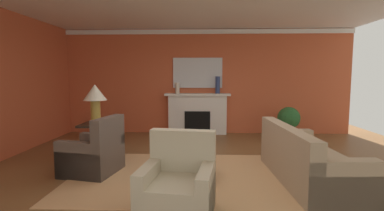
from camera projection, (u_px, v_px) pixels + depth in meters
name	position (u px, v px, depth m)	size (l,w,h in m)	color
ground_plane	(201.00, 171.00, 4.81)	(9.86, 9.86, 0.00)	brown
wall_fireplace	(202.00, 82.00, 7.94)	(8.19, 0.12, 2.90)	#C65633
crown_moulding	(202.00, 32.00, 7.72)	(8.19, 0.08, 0.12)	white
area_rug	(182.00, 176.00, 4.55)	(3.51, 2.44, 0.01)	tan
fireplace	(197.00, 115.00, 7.83)	(1.80, 0.35, 1.13)	white
mantel_mirror	(198.00, 73.00, 7.83)	(1.36, 0.04, 0.83)	silver
sofa	(305.00, 162.00, 4.30)	(1.01, 2.14, 0.85)	tan
armchair_near_window	(94.00, 155.00, 4.66)	(0.94, 0.94, 0.95)	brown
armchair_facing_fireplace	(178.00, 189.00, 3.24)	(0.90, 0.90, 0.95)	#C1B293
coffee_table	(181.00, 156.00, 4.51)	(1.00, 1.00, 0.45)	#2D2319
side_table	(97.00, 139.00, 5.43)	(0.56, 0.56, 0.70)	#2D2319
table_lamp	(95.00, 96.00, 5.34)	(0.44, 0.44, 0.75)	#B28E38
vase_mantel_right	(218.00, 85.00, 7.67)	(0.13, 0.13, 0.47)	navy
vase_mantel_left	(177.00, 88.00, 7.72)	(0.12, 0.12, 0.30)	beige
book_red_cover	(184.00, 149.00, 4.41)	(0.20, 0.19, 0.05)	tan
book_art_folio	(182.00, 144.00, 4.53)	(0.25, 0.15, 0.04)	navy
potted_plant	(289.00, 120.00, 7.14)	(0.56, 0.56, 0.83)	#BCB29E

